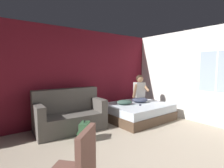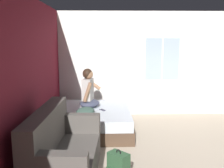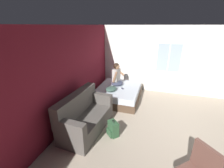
% 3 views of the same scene
% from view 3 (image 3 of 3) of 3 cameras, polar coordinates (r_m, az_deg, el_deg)
% --- Properties ---
extents(ground_plane, '(40.00, 40.00, 0.00)m').
position_cam_3_polar(ground_plane, '(4.42, 25.13, -18.31)').
color(ground_plane, tan).
extents(wall_back_accent, '(10.73, 0.16, 2.70)m').
position_cam_3_polar(wall_back_accent, '(4.36, -16.51, 2.75)').
color(wall_back_accent, maroon).
rests_on(wall_back_accent, ground).
extents(wall_side_with_window, '(0.19, 7.57, 2.70)m').
position_cam_3_polar(wall_side_with_window, '(6.55, 24.10, 7.89)').
color(wall_side_with_window, silver).
rests_on(wall_side_with_window, ground).
extents(bed, '(1.87, 1.58, 0.48)m').
position_cam_3_polar(bed, '(5.80, 2.45, -3.49)').
color(bed, '#4C3828').
rests_on(bed, ground).
extents(couch, '(1.75, 0.94, 1.04)m').
position_cam_3_polar(couch, '(4.19, -10.37, -12.09)').
color(couch, '#514C47').
rests_on(couch, ground).
extents(person_seated, '(0.60, 0.54, 0.88)m').
position_cam_3_polar(person_seated, '(5.82, 1.82, 2.96)').
color(person_seated, '#383D51').
rests_on(person_seated, bed).
extents(backpack, '(0.35, 0.35, 0.46)m').
position_cam_3_polar(backpack, '(4.03, 0.35, -16.72)').
color(backpack, '#2D5133').
rests_on(backpack, ground).
extents(throw_pillow, '(0.56, 0.47, 0.14)m').
position_cam_3_polar(throw_pillow, '(5.39, -0.35, -1.86)').
color(throw_pillow, '#385147').
rests_on(throw_pillow, bed).
extents(cell_phone, '(0.15, 0.15, 0.01)m').
position_cam_3_polar(cell_phone, '(5.60, 4.04, -1.69)').
color(cell_phone, black).
rests_on(cell_phone, bed).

